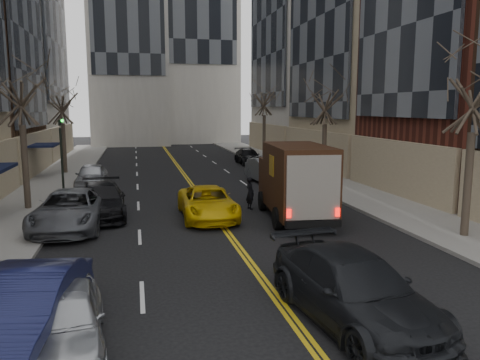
{
  "coord_description": "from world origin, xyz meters",
  "views": [
    {
      "loc": [
        -3.54,
        -4.27,
        5.05
      ],
      "look_at": [
        0.46,
        13.57,
        2.2
      ],
      "focal_mm": 35.0,
      "sensor_mm": 36.0,
      "label": 1
    }
  ],
  "objects_px": {
    "observer_sedan": "(353,289)",
    "ups_truck": "(295,182)",
    "taxi": "(208,203)",
    "pedestrian": "(250,193)"
  },
  "relations": [
    {
      "from": "ups_truck",
      "to": "observer_sedan",
      "type": "distance_m",
      "value": 10.37
    },
    {
      "from": "ups_truck",
      "to": "observer_sedan",
      "type": "height_order",
      "value": "ups_truck"
    },
    {
      "from": "observer_sedan",
      "to": "pedestrian",
      "type": "relative_size",
      "value": 3.61
    },
    {
      "from": "taxi",
      "to": "ups_truck",
      "type": "bearing_deg",
      "value": -14.8
    },
    {
      "from": "taxi",
      "to": "pedestrian",
      "type": "height_order",
      "value": "pedestrian"
    },
    {
      "from": "observer_sedan",
      "to": "ups_truck",
      "type": "bearing_deg",
      "value": 71.85
    },
    {
      "from": "taxi",
      "to": "pedestrian",
      "type": "relative_size",
      "value": 3.18
    },
    {
      "from": "ups_truck",
      "to": "observer_sedan",
      "type": "bearing_deg",
      "value": -96.1
    },
    {
      "from": "observer_sedan",
      "to": "pedestrian",
      "type": "distance_m",
      "value": 12.67
    },
    {
      "from": "observer_sedan",
      "to": "taxi",
      "type": "relative_size",
      "value": 1.13
    }
  ]
}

